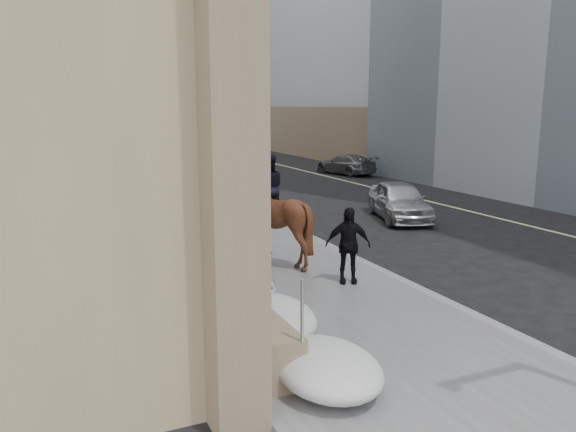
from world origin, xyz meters
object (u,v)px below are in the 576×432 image
at_px(mounted_horse_left, 227,221).
at_px(mounted_horse_right, 270,216).
at_px(car_silver, 399,200).
at_px(car_grey, 346,164).
at_px(pedestrian, 348,245).

xyz_separation_m(mounted_horse_left, mounted_horse_right, (1.07, -0.22, 0.08)).
height_order(mounted_horse_right, car_silver, mounted_horse_right).
distance_m(mounted_horse_right, car_grey, 20.27).
distance_m(car_silver, car_grey, 13.62).
xyz_separation_m(mounted_horse_right, pedestrian, (1.01, -2.23, -0.35)).
distance_m(mounted_horse_left, mounted_horse_right, 1.10).
height_order(mounted_horse_right, car_grey, mounted_horse_right).
bearing_deg(mounted_horse_left, mounted_horse_right, 161.42).
xyz_separation_m(mounted_horse_left, car_silver, (7.77, 3.64, -0.56)).
bearing_deg(pedestrian, mounted_horse_left, 152.52).
xyz_separation_m(mounted_horse_left, car_grey, (12.74, 16.32, -0.66)).
height_order(mounted_horse_left, pedestrian, mounted_horse_left).
bearing_deg(car_silver, mounted_horse_right, -131.17).
bearing_deg(mounted_horse_left, pedestrian, 123.54).
bearing_deg(mounted_horse_right, car_silver, -136.26).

